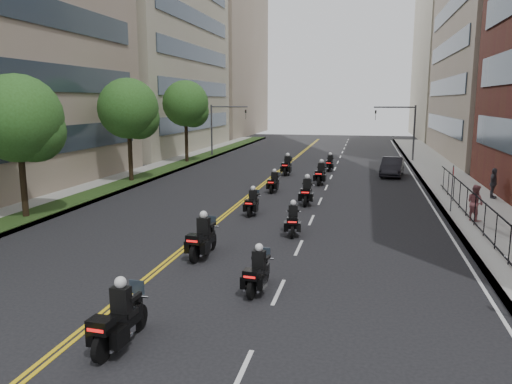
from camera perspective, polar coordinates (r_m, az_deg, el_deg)
ground at (r=12.97m, az=-16.30°, el=-17.83°), size 160.00×160.00×0.00m
sidewalk_right at (r=36.01m, az=22.14°, el=0.09°), size 4.00×90.00×0.15m
sidewalk_left at (r=39.63m, az=-14.44°, el=1.41°), size 4.00×90.00×0.15m
grass_strip at (r=39.27m, az=-13.40°, el=1.52°), size 2.00×90.00×0.04m
building_right_far at (r=89.63m, az=23.10°, el=14.05°), size 15.00×28.00×26.00m
building_left_mid at (r=65.15m, az=-13.92°, el=19.80°), size 16.11×28.00×34.00m
building_left_far at (r=92.47m, az=-5.38°, el=14.68°), size 16.00×28.00×26.00m
iron_fence at (r=23.16m, az=25.18°, el=-3.43°), size 0.05×28.00×1.50m
street_trees at (r=33.12m, az=-18.33°, el=8.31°), size 4.40×38.40×7.98m
traffic_signal_right at (r=52.14m, az=16.61°, el=7.40°), size 4.09×0.20×5.60m
traffic_signal_left at (r=54.19m, az=-4.13°, el=7.90°), size 4.09×0.20×5.60m
motorcycle_0 at (r=13.15m, az=-15.39°, el=-13.94°), size 0.62×2.42×1.79m
motorcycle_1 at (r=16.14m, az=0.21°, el=-9.24°), size 0.58×2.12×1.57m
motorcycle_2 at (r=19.67m, az=-6.14°, el=-5.37°), size 0.64×2.47×1.82m
motorcycle_3 at (r=22.86m, az=4.25°, el=-3.32°), size 0.61×2.16×1.59m
motorcycle_4 at (r=26.76m, az=-0.40°, el=-1.30°), size 0.48×2.10×1.55m
motorcycle_5 at (r=29.50m, az=5.83°, el=-0.07°), size 0.56×2.43×1.80m
motorcycle_6 at (r=33.40m, az=2.07°, el=1.05°), size 0.54×2.12×1.56m
motorcycle_7 at (r=36.71m, az=7.43°, el=2.00°), size 0.66×2.50×1.85m
motorcycle_8 at (r=41.24m, az=3.59°, el=2.96°), size 0.60×2.46×1.81m
motorcycle_9 at (r=43.96m, az=8.44°, el=3.23°), size 0.56×2.18×1.61m
parked_sedan at (r=42.01m, az=15.31°, el=2.81°), size 2.20×4.78×1.52m
pedestrian_b at (r=27.02m, az=23.76°, el=-1.13°), size 1.06×1.11×1.81m
pedestrian_c at (r=33.69m, az=25.49°, el=0.91°), size 0.88×1.18×1.86m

